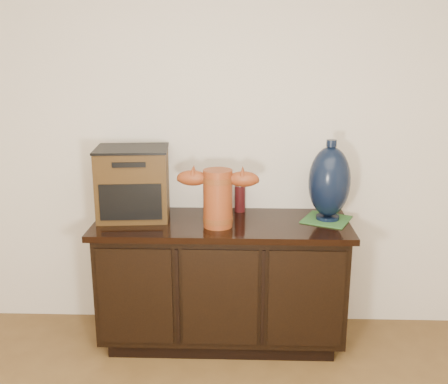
{
  "coord_description": "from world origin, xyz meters",
  "views": [
    {
      "loc": [
        0.11,
        -0.62,
        1.71
      ],
      "look_at": [
        0.01,
        2.18,
        0.94
      ],
      "focal_mm": 42.0,
      "sensor_mm": 36.0,
      "label": 1
    }
  ],
  "objects_px": {
    "lamp_base": "(329,182)",
    "spray_can": "(240,197)",
    "sideboard": "(222,281)",
    "tv_radio": "(133,183)",
    "terracotta_vessel": "(218,195)"
  },
  "relations": [
    {
      "from": "sideboard",
      "to": "lamp_base",
      "type": "height_order",
      "value": "lamp_base"
    },
    {
      "from": "sideboard",
      "to": "lamp_base",
      "type": "bearing_deg",
      "value": 4.71
    },
    {
      "from": "sideboard",
      "to": "terracotta_vessel",
      "type": "distance_m",
      "value": 0.56
    },
    {
      "from": "sideboard",
      "to": "lamp_base",
      "type": "distance_m",
      "value": 0.85
    },
    {
      "from": "lamp_base",
      "to": "spray_can",
      "type": "xyz_separation_m",
      "value": [
        -0.51,
        0.15,
        -0.13
      ]
    },
    {
      "from": "sideboard",
      "to": "tv_radio",
      "type": "xyz_separation_m",
      "value": [
        -0.52,
        0.07,
        0.57
      ]
    },
    {
      "from": "lamp_base",
      "to": "spray_can",
      "type": "distance_m",
      "value": 0.55
    },
    {
      "from": "spray_can",
      "to": "lamp_base",
      "type": "bearing_deg",
      "value": -16.94
    },
    {
      "from": "spray_can",
      "to": "tv_radio",
      "type": "bearing_deg",
      "value": -168.12
    },
    {
      "from": "sideboard",
      "to": "spray_can",
      "type": "height_order",
      "value": "spray_can"
    },
    {
      "from": "spray_can",
      "to": "sideboard",
      "type": "bearing_deg",
      "value": -116.58
    },
    {
      "from": "terracotta_vessel",
      "to": "tv_radio",
      "type": "height_order",
      "value": "tv_radio"
    },
    {
      "from": "tv_radio",
      "to": "sideboard",
      "type": "bearing_deg",
      "value": -13.53
    },
    {
      "from": "tv_radio",
      "to": "lamp_base",
      "type": "relative_size",
      "value": 0.95
    },
    {
      "from": "tv_radio",
      "to": "lamp_base",
      "type": "xyz_separation_m",
      "value": [
        1.13,
        -0.02,
        0.02
      ]
    }
  ]
}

